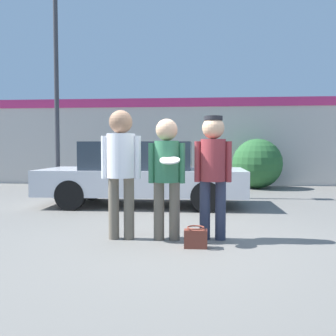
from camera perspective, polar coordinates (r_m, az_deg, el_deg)
The scene contains 9 objects.
ground_plane at distance 5.39m, azimuth 2.28°, elevation -10.90°, with size 56.00×56.00×0.00m, color #66635E.
storefront_building at distance 13.16m, azimuth 3.88°, elevation 4.15°, with size 24.00×0.22×3.02m.
person_left at distance 5.33m, azimuth -7.17°, elevation 1.12°, with size 0.57×0.40×1.83m.
person_middle_with_frisbee at distance 5.24m, azimuth -0.20°, elevation 0.01°, with size 0.52×0.56×1.71m.
person_right at distance 5.30m, azimuth 6.87°, elevation 0.44°, with size 0.52×0.35×1.75m.
parked_car_near at distance 8.48m, azimuth -4.01°, elevation -0.86°, with size 4.54×1.84×1.43m.
street_lamp at distance 10.74m, azimuth -15.82°, elevation 18.22°, with size 1.19×0.35×6.89m.
shrub at distance 12.31m, azimuth 13.44°, elevation 0.67°, with size 1.59×1.59×1.59m.
handbag at distance 4.96m, azimuth 4.24°, elevation -10.55°, with size 0.30×0.23×0.28m.
Camera 1 is at (0.24, -5.22, 1.31)m, focal length 40.00 mm.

